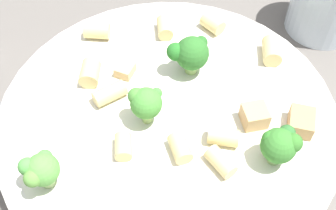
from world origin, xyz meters
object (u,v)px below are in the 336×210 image
Objects in this scene: rigatoni_8 at (180,148)px; chicken_chunk_1 at (125,70)px; rigatoni_0 at (165,28)px; broccoli_floret_3 at (191,53)px; chicken_chunk_0 at (255,119)px; rigatoni_1 at (97,31)px; rigatoni_9 at (223,137)px; pasta_bowl at (168,122)px; rigatoni_4 at (213,24)px; chicken_chunk_2 at (301,121)px; rigatoni_2 at (123,146)px; broccoli_floret_1 at (280,144)px; broccoli_floret_2 at (145,103)px; rigatoni_5 at (90,73)px; rigatoni_6 at (272,51)px; rigatoni_7 at (110,93)px; broccoli_floret_0 at (41,170)px; rigatoni_3 at (221,162)px.

chicken_chunk_1 is (-0.06, 0.08, -0.00)m from rigatoni_8.
rigatoni_0 is at bearing 103.43° from rigatoni_8.
chicken_chunk_0 is at bearing -42.01° from broccoli_floret_3.
broccoli_floret_3 is 1.57× the size of rigatoni_1.
broccoli_floret_3 is at bearing -18.47° from rigatoni_1.
rigatoni_8 is at bearing -154.99° from rigatoni_9.
pasta_bowl is 0.12m from rigatoni_4.
chicken_chunk_1 is 0.16m from chicken_chunk_2.
rigatoni_2 reaches higher than chicken_chunk_1.
broccoli_floret_3 reaches higher than broccoli_floret_1.
broccoli_floret_2 is 0.05m from rigatoni_8.
rigatoni_5 is 0.17m from rigatoni_6.
rigatoni_1 is 0.85× the size of rigatoni_7.
broccoli_floret_0 is 1.45× the size of rigatoni_8.
rigatoni_8 is at bearing -51.22° from rigatoni_1.
rigatoni_1 is at bearing -167.45° from rigatoni_0.
rigatoni_2 is at bearing -133.70° from rigatoni_6.
rigatoni_5 is at bearing 168.47° from chicken_chunk_0.
rigatoni_0 and rigatoni_8 have the same top height.
rigatoni_0 is (0.07, 0.18, -0.01)m from broccoli_floret_0.
rigatoni_9 is at bearing -140.13° from chicken_chunk_0.
broccoli_floret_2 is at bearing -148.49° from pasta_bowl.
rigatoni_9 is (0.12, -0.05, -0.00)m from rigatoni_5.
rigatoni_2 is at bearing 34.87° from broccoli_floret_0.
broccoli_floret_1 is at bearing 3.43° from rigatoni_8.
rigatoni_5 and rigatoni_6 have the same top height.
rigatoni_0 is (-0.02, 0.10, 0.02)m from pasta_bowl.
rigatoni_3 is 0.16m from rigatoni_4.
broccoli_floret_2 is 1.55× the size of rigatoni_5.
rigatoni_0 is 0.93× the size of chicken_chunk_2.
broccoli_floret_1 reaches higher than rigatoni_9.
rigatoni_3 is at bearing -44.76° from rigatoni_1.
broccoli_floret_2 reaches higher than rigatoni_1.
broccoli_floret_0 is 0.14m from rigatoni_9.
rigatoni_0 is at bearing 64.44° from chicken_chunk_1.
broccoli_floret_0 is 0.16m from rigatoni_1.
rigatoni_4 is 0.82× the size of rigatoni_6.
broccoli_floret_0 is 0.91× the size of broccoli_floret_2.
rigatoni_9 is (0.07, -0.12, -0.00)m from rigatoni_0.
rigatoni_6 is at bearing 69.10° from rigatoni_9.
rigatoni_0 is 0.94× the size of rigatoni_9.
rigatoni_6 and chicken_chunk_0 have the same top height.
broccoli_floret_1 reaches higher than chicken_chunk_2.
broccoli_floret_1 is at bearing 14.89° from broccoli_floret_0.
rigatoni_2 and rigatoni_7 have the same top height.
rigatoni_4 is at bearing 38.33° from rigatoni_5.
rigatoni_2 is at bearing -65.94° from rigatoni_7.
broccoli_floret_0 reaches higher than rigatoni_1.
rigatoni_0 is 0.99× the size of rigatoni_5.
rigatoni_3 is 0.93× the size of rigatoni_6.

